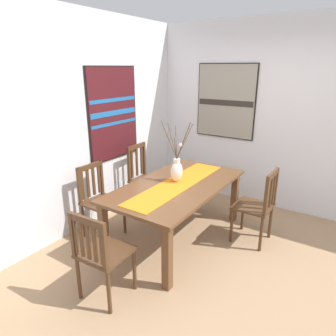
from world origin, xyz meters
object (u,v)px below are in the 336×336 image
at_px(centerpiece_vase, 177,170).
at_px(chair_3, 258,205).
at_px(chair_0, 101,253).
at_px(painting_on_side_wall, 226,101).
at_px(painting_on_back_wall, 113,114).
at_px(dining_table, 177,191).
at_px(chair_2, 99,199).
at_px(chair_1, 144,177).

height_order(centerpiece_vase, chair_3, centerpiece_vase).
bearing_deg(chair_0, painting_on_side_wall, 2.00).
distance_m(centerpiece_vase, painting_on_back_wall, 1.28).
bearing_deg(chair_3, dining_table, 119.10).
xyz_separation_m(chair_0, chair_3, (1.72, -0.85, 0.00)).
relative_size(chair_2, chair_3, 0.98).
bearing_deg(chair_1, centerpiece_vase, -116.15).
bearing_deg(chair_0, dining_table, -0.64).
bearing_deg(centerpiece_vase, chair_1, 63.85).
bearing_deg(dining_table, chair_1, 61.79).
height_order(dining_table, chair_0, chair_0).
distance_m(chair_0, chair_3, 1.92).
height_order(dining_table, centerpiece_vase, centerpiece_vase).
xyz_separation_m(dining_table, centerpiece_vase, (0.06, 0.05, 0.25)).
distance_m(painting_on_back_wall, painting_on_side_wall, 1.73).
height_order(centerpiece_vase, painting_on_back_wall, painting_on_back_wall).
distance_m(chair_3, painting_on_side_wall, 1.80).
xyz_separation_m(painting_on_back_wall, painting_on_side_wall, (1.35, -1.07, 0.11)).
height_order(chair_1, painting_on_side_wall, painting_on_side_wall).
bearing_deg(chair_1, painting_on_side_wall, -33.68).
height_order(chair_1, painting_on_back_wall, painting_on_back_wall).
bearing_deg(centerpiece_vase, chair_2, 122.25).
relative_size(centerpiece_vase, chair_0, 0.83).
bearing_deg(chair_3, painting_on_back_wall, 96.78).
bearing_deg(chair_2, painting_on_side_wall, -20.23).
distance_m(chair_0, painting_on_back_wall, 2.11).
bearing_deg(chair_3, painting_on_side_wall, 40.63).
bearing_deg(chair_1, chair_2, 179.86).
xyz_separation_m(chair_2, chair_3, (0.91, -1.70, -0.00)).
xyz_separation_m(chair_1, chair_2, (-0.91, 0.00, -0.01)).
bearing_deg(dining_table, painting_on_back_wall, 79.25).
relative_size(dining_table, painting_on_back_wall, 1.45).
distance_m(centerpiece_vase, painting_on_side_wall, 1.65).
distance_m(chair_1, chair_3, 1.69).
relative_size(painting_on_back_wall, painting_on_side_wall, 1.13).
distance_m(centerpiece_vase, chair_1, 0.98).
height_order(centerpiece_vase, chair_0, centerpiece_vase).
bearing_deg(painting_on_side_wall, centerpiece_vase, -177.56).
height_order(chair_2, painting_on_back_wall, painting_on_back_wall).
relative_size(chair_0, chair_2, 0.97).
bearing_deg(centerpiece_vase, chair_3, -65.51).
xyz_separation_m(centerpiece_vase, painting_on_side_wall, (1.51, 0.06, 0.66)).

